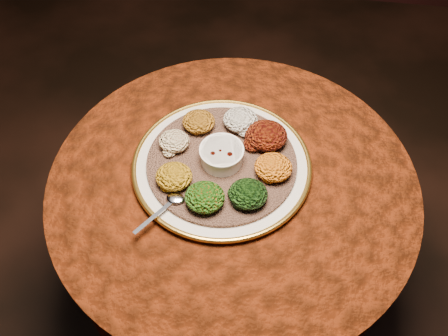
# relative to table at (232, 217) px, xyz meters

# --- Properties ---
(table) EXTENTS (0.96, 0.96, 0.73)m
(table) POSITION_rel_table_xyz_m (0.00, 0.00, 0.00)
(table) COLOR black
(table) RESTS_ON ground
(platter) EXTENTS (0.49, 0.49, 0.02)m
(platter) POSITION_rel_table_xyz_m (-0.03, 0.03, 0.19)
(platter) COLOR beige
(platter) RESTS_ON table
(injera) EXTENTS (0.44, 0.44, 0.01)m
(injera) POSITION_rel_table_xyz_m (-0.03, 0.03, 0.20)
(injera) COLOR #895C44
(injera) RESTS_ON platter
(stew_bowl) EXTENTS (0.11, 0.11, 0.05)m
(stew_bowl) POSITION_rel_table_xyz_m (-0.03, 0.03, 0.24)
(stew_bowl) COLOR white
(stew_bowl) RESTS_ON injera
(spoon) EXTENTS (0.10, 0.13, 0.01)m
(spoon) POSITION_rel_table_xyz_m (-0.13, -0.11, 0.21)
(spoon) COLOR silver
(spoon) RESTS_ON injera
(portion_ayib) EXTENTS (0.09, 0.09, 0.05)m
(portion_ayib) POSITION_rel_table_xyz_m (-0.00, 0.17, 0.23)
(portion_ayib) COLOR beige
(portion_ayib) RESTS_ON injera
(portion_kitfo) EXTENTS (0.11, 0.10, 0.05)m
(portion_kitfo) POSITION_rel_table_xyz_m (0.07, 0.12, 0.23)
(portion_kitfo) COLOR black
(portion_kitfo) RESTS_ON injera
(portion_tikil) EXTENTS (0.10, 0.09, 0.05)m
(portion_tikil) POSITION_rel_table_xyz_m (0.10, 0.02, 0.23)
(portion_tikil) COLOR orange
(portion_tikil) RESTS_ON injera
(portion_gomen) EXTENTS (0.10, 0.09, 0.05)m
(portion_gomen) POSITION_rel_table_xyz_m (0.05, -0.07, 0.23)
(portion_gomen) COLOR black
(portion_gomen) RESTS_ON injera
(portion_mixveg) EXTENTS (0.10, 0.09, 0.05)m
(portion_mixveg) POSITION_rel_table_xyz_m (-0.06, -0.10, 0.23)
(portion_mixveg) COLOR #B02F0B
(portion_mixveg) RESTS_ON injera
(portion_kik) EXTENTS (0.09, 0.09, 0.04)m
(portion_kik) POSITION_rel_table_xyz_m (-0.14, -0.05, 0.23)
(portion_kik) COLOR #B0780F
(portion_kik) RESTS_ON injera
(portion_timatim) EXTENTS (0.08, 0.08, 0.04)m
(portion_timatim) POSITION_rel_table_xyz_m (-0.17, 0.07, 0.23)
(portion_timatim) COLOR maroon
(portion_timatim) RESTS_ON injera
(portion_shiro) EXTENTS (0.09, 0.08, 0.04)m
(portion_shiro) POSITION_rel_table_xyz_m (-0.11, 0.14, 0.23)
(portion_shiro) COLOR #8F5311
(portion_shiro) RESTS_ON injera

